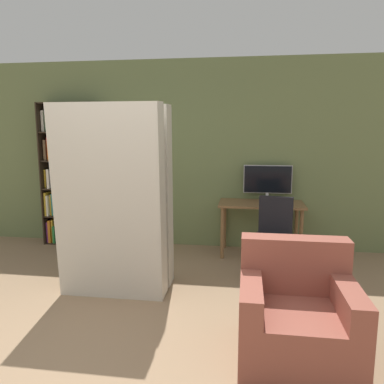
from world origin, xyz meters
name	(u,v)px	position (x,y,z in m)	size (l,w,h in m)	color
wall_back	(177,155)	(0.00, 3.34, 1.35)	(8.00, 0.06, 2.70)	#6B7A4C
desk	(261,211)	(1.22, 3.01, 0.62)	(1.14, 0.60, 0.73)	brown
monitor	(268,180)	(1.31, 3.21, 1.01)	(0.67, 0.16, 0.50)	#B7B7BC
office_chair	(273,245)	(1.34, 2.22, 0.38)	(0.52, 0.52, 0.93)	#4C4C51
bookshelf	(66,173)	(-1.68, 3.19, 1.07)	(0.84, 0.32, 2.10)	#2D2319
mattress_near	(110,202)	(-0.33, 1.45, 0.99)	(1.09, 0.36, 1.97)	beige
mattress_far	(122,197)	(-0.33, 1.81, 0.98)	(1.09, 0.32, 1.97)	beige
armchair	(296,314)	(1.41, 0.67, 0.32)	(0.85, 0.80, 0.85)	#934C3D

